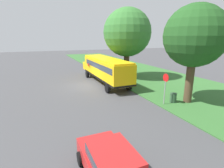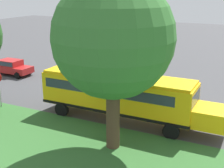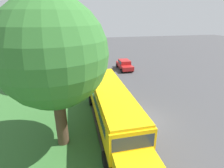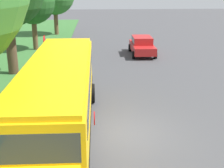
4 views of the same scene
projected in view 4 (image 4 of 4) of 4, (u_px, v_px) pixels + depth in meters
The scene contains 6 objects.
ground_plane at pixel (125, 133), 13.25m from camera, with size 120.00×120.00×0.00m, color #424244.
school_bus at pixel (58, 94), 12.23m from camera, with size 2.84×12.42×3.16m.
car_red_nearest at pixel (142, 45), 27.04m from camera, with size 2.02×4.40×1.56m.
oak_tree_far_end at pixel (32, 1), 27.73m from camera, with size 4.01×4.01×6.41m.
stop_sign at pixel (45, 50), 20.77m from camera, with size 0.08×0.68×2.74m.
trash_bin at pixel (31, 69), 21.10m from camera, with size 0.56×0.56×0.90m, color #2D4C33.
Camera 4 is at (-1.16, -11.86, 6.17)m, focal length 50.00 mm.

